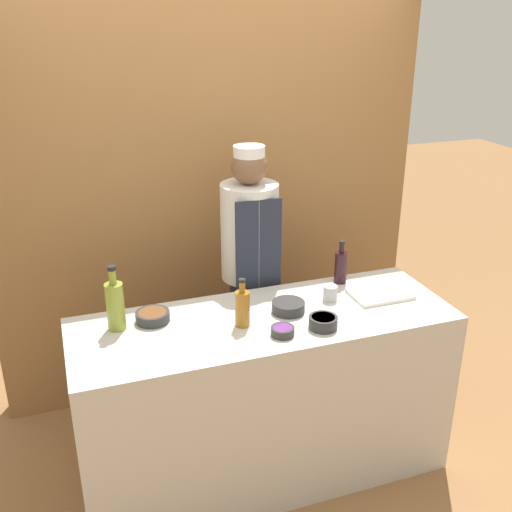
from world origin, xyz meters
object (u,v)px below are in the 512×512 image
(sauce_bowl_green, at_px, (323,322))
(bottle_wine, at_px, (341,266))
(bottle_oil, at_px, (115,305))
(cup_steel, at_px, (330,293))
(cutting_board, at_px, (380,294))
(sauce_bowl_purple, at_px, (283,331))
(bottle_amber, at_px, (242,307))
(chef_center, at_px, (250,276))
(sauce_bowl_brown, at_px, (153,316))
(sauce_bowl_orange, at_px, (288,306))

(sauce_bowl_green, relative_size, bottle_wine, 0.56)
(bottle_oil, height_order, cup_steel, bottle_oil)
(sauce_bowl_green, bearing_deg, cup_steel, 57.68)
(cutting_board, bearing_deg, sauce_bowl_purple, -161.82)
(bottle_amber, relative_size, bottle_wine, 0.99)
(chef_center, bearing_deg, bottle_wine, -32.63)
(cup_steel, bearing_deg, bottle_oil, 176.60)
(bottle_amber, xyz_separation_m, chef_center, (0.23, 0.56, -0.12))
(cup_steel, xyz_separation_m, chef_center, (-0.29, 0.46, -0.06))
(sauce_bowl_green, height_order, sauce_bowl_brown, sauce_bowl_green)
(sauce_bowl_green, bearing_deg, bottle_oil, 160.95)
(sauce_bowl_purple, height_order, cup_steel, cup_steel)
(cutting_board, distance_m, chef_center, 0.75)
(bottle_oil, bearing_deg, sauce_bowl_purple, -23.93)
(sauce_bowl_orange, height_order, cutting_board, sauce_bowl_orange)
(chef_center, bearing_deg, bottle_amber, -112.13)
(sauce_bowl_green, xyz_separation_m, chef_center, (-0.13, 0.71, -0.05))
(sauce_bowl_brown, bearing_deg, bottle_amber, -24.71)
(sauce_bowl_purple, xyz_separation_m, sauce_bowl_brown, (-0.55, 0.33, 0.01))
(cutting_board, xyz_separation_m, bottle_amber, (-0.79, -0.06, 0.09))
(sauce_bowl_green, relative_size, chef_center, 0.08)
(bottle_wine, bearing_deg, sauce_bowl_purple, -139.95)
(sauce_bowl_purple, bearing_deg, bottle_amber, 134.47)
(sauce_bowl_brown, relative_size, bottle_wine, 0.67)
(sauce_bowl_orange, xyz_separation_m, bottle_amber, (-0.26, -0.06, 0.07))
(sauce_bowl_orange, distance_m, sauce_bowl_brown, 0.67)
(bottle_wine, bearing_deg, sauce_bowl_brown, -174.62)
(sauce_bowl_purple, bearing_deg, bottle_wine, 40.05)
(sauce_bowl_purple, xyz_separation_m, sauce_bowl_green, (0.21, -0.00, 0.01))
(sauce_bowl_orange, height_order, bottle_oil, bottle_oil)
(bottle_amber, bearing_deg, bottle_oil, 163.54)
(cup_steel, bearing_deg, bottle_wine, 50.51)
(sauce_bowl_brown, bearing_deg, cup_steel, -4.97)
(sauce_bowl_orange, relative_size, bottle_wine, 0.67)
(bottle_oil, height_order, chef_center, chef_center)
(bottle_amber, height_order, bottle_wine, bottle_wine)
(sauce_bowl_purple, distance_m, cutting_board, 0.68)
(sauce_bowl_brown, distance_m, cutting_board, 1.20)
(bottle_oil, xyz_separation_m, bottle_wine, (1.24, 0.12, -0.03))
(bottle_wine, bearing_deg, cup_steel, -129.49)
(sauce_bowl_brown, height_order, chef_center, chef_center)
(sauce_bowl_brown, distance_m, bottle_amber, 0.45)
(cup_steel, distance_m, chef_center, 0.54)
(sauce_bowl_green, xyz_separation_m, cutting_board, (0.43, 0.21, -0.02))
(bottle_amber, xyz_separation_m, cup_steel, (0.52, 0.10, -0.06))
(bottle_wine, distance_m, chef_center, 0.53)
(sauce_bowl_brown, xyz_separation_m, cutting_board, (1.19, -0.12, -0.02))
(bottle_oil, xyz_separation_m, cup_steel, (1.09, -0.06, -0.09))
(sauce_bowl_brown, xyz_separation_m, bottle_wine, (1.07, 0.10, 0.07))
(cup_steel, bearing_deg, sauce_bowl_orange, -169.11)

